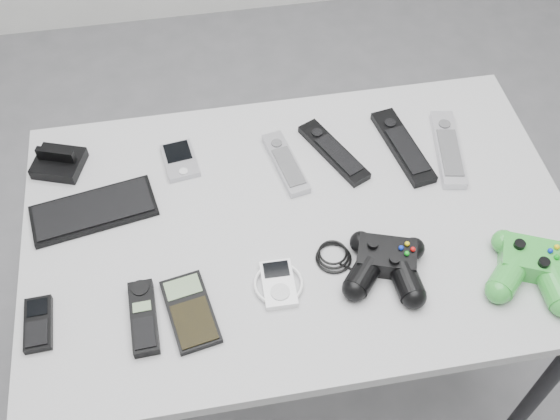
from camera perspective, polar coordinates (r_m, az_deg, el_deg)
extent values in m
plane|color=slate|center=(1.87, 0.97, -15.64)|extent=(3.50, 3.50, 0.00)
cube|color=#A4A4A6|center=(1.29, 1.68, -1.34)|extent=(1.06, 0.68, 0.03)
cylinder|color=black|center=(1.61, 21.38, -14.84)|extent=(0.03, 0.03, 0.68)
cylinder|color=black|center=(1.77, -16.12, -2.67)|extent=(0.03, 0.03, 0.68)
cylinder|color=black|center=(1.86, 14.49, 1.54)|extent=(0.03, 0.03, 0.68)
cube|color=black|center=(1.33, -15.92, -0.02)|extent=(0.25, 0.14, 0.01)
cube|color=black|center=(1.42, -18.82, 4.23)|extent=(0.12, 0.11, 0.05)
cube|color=#A4A3AA|center=(1.38, -8.71, 4.32)|extent=(0.08, 0.11, 0.02)
cube|color=#A4A3AA|center=(1.36, 0.48, 4.14)|extent=(0.08, 0.18, 0.02)
cube|color=black|center=(1.39, 4.68, 5.09)|extent=(0.12, 0.19, 0.02)
cube|color=black|center=(1.41, 10.65, 5.50)|extent=(0.09, 0.22, 0.02)
cube|color=#BDBBC3|center=(1.43, 14.42, 5.24)|extent=(0.09, 0.22, 0.02)
cube|color=black|center=(1.22, -20.32, -9.26)|extent=(0.05, 0.10, 0.02)
cube|color=black|center=(1.18, -11.80, -9.12)|extent=(0.05, 0.14, 0.02)
cube|color=black|center=(1.17, -7.82, -8.72)|extent=(0.10, 0.16, 0.01)
cube|color=white|center=(1.19, -0.14, -6.42)|extent=(0.09, 0.10, 0.02)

